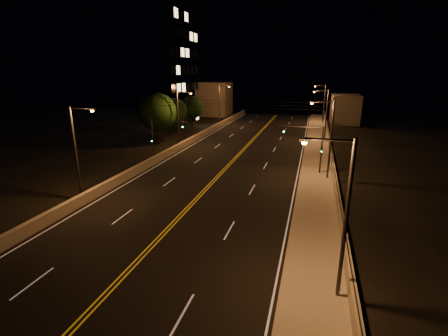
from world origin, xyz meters
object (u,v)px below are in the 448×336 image
(streetlight_3, at_px, (323,102))
(traffic_signal_right, at_px, (312,144))
(streetlight_1, at_px, (328,135))
(tree_0, at_px, (158,112))
(building_tower, at_px, (130,62))
(streetlight_5, at_px, (180,115))
(tree_1, at_px, (174,111))
(streetlight_0, at_px, (341,211))
(tree_2, at_px, (192,107))
(streetlight_4, at_px, (78,147))
(traffic_signal_left, at_px, (160,135))
(streetlight_6, at_px, (221,102))
(streetlight_2, at_px, (325,113))

(streetlight_3, distance_m, traffic_signal_right, 38.86)
(streetlight_1, bearing_deg, streetlight_3, 90.00)
(streetlight_3, xyz_separation_m, tree_0, (-25.62, -28.48, 0.17))
(streetlight_3, relative_size, tree_0, 1.05)
(building_tower, bearing_deg, streetlight_5, -41.36)
(traffic_signal_right, distance_m, tree_1, 32.39)
(streetlight_3, height_order, building_tower, building_tower)
(streetlight_0, bearing_deg, tree_2, 118.20)
(streetlight_4, height_order, tree_1, streetlight_4)
(building_tower, bearing_deg, tree_1, -20.59)
(streetlight_0, distance_m, tree_0, 40.93)
(streetlight_0, xyz_separation_m, building_tower, (-38.22, 45.70, 8.24))
(streetlight_3, relative_size, streetlight_5, 1.00)
(streetlight_5, xyz_separation_m, traffic_signal_left, (1.16, -9.30, -1.37))
(tree_1, height_order, tree_2, tree_1)
(streetlight_0, relative_size, streetlight_4, 1.00)
(tree_1, xyz_separation_m, tree_2, (0.47, 8.14, -0.06))
(streetlight_1, bearing_deg, tree_0, 154.97)
(streetlight_1, distance_m, tree_0, 28.27)
(streetlight_0, xyz_separation_m, streetlight_4, (-21.41, 8.14, 0.00))
(tree_2, bearing_deg, streetlight_1, -48.12)
(traffic_signal_left, relative_size, tree_0, 0.69)
(streetlight_1, xyz_separation_m, traffic_signal_right, (-1.56, 1.64, -1.37))
(streetlight_3, xyz_separation_m, streetlight_5, (-21.41, -29.50, 0.00))
(streetlight_5, distance_m, streetlight_6, 22.43)
(streetlight_2, xyz_separation_m, streetlight_3, (0.00, 20.60, 0.00))
(streetlight_4, relative_size, building_tower, 0.31)
(streetlight_6, distance_m, tree_1, 13.13)
(streetlight_3, bearing_deg, building_tower, -158.95)
(building_tower, xyz_separation_m, tree_1, (11.12, -4.18, -9.07))
(traffic_signal_left, distance_m, tree_0, 11.74)
(building_tower, xyz_separation_m, tree_2, (11.59, 3.96, -9.12))
(building_tower, height_order, tree_2, building_tower)
(streetlight_5, distance_m, tree_2, 19.48)
(traffic_signal_right, bearing_deg, tree_0, 156.78)
(streetlight_4, height_order, tree_2, streetlight_4)
(traffic_signal_right, height_order, traffic_signal_left, same)
(streetlight_2, bearing_deg, tree_2, 159.69)
(traffic_signal_right, height_order, building_tower, building_tower)
(streetlight_1, height_order, building_tower, building_tower)
(streetlight_1, xyz_separation_m, streetlight_5, (-21.41, 10.95, 0.00))
(streetlight_2, bearing_deg, building_tower, 171.23)
(streetlight_3, distance_m, tree_0, 38.31)
(streetlight_5, xyz_separation_m, building_tower, (-16.81, 14.79, 8.24))
(streetlight_0, relative_size, streetlight_5, 1.00)
(streetlight_5, xyz_separation_m, tree_1, (-5.68, 10.61, -0.83))
(streetlight_5, relative_size, traffic_signal_left, 1.52)
(streetlight_1, relative_size, streetlight_3, 1.00)
(streetlight_5, distance_m, traffic_signal_right, 21.97)
(streetlight_0, height_order, traffic_signal_left, streetlight_0)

